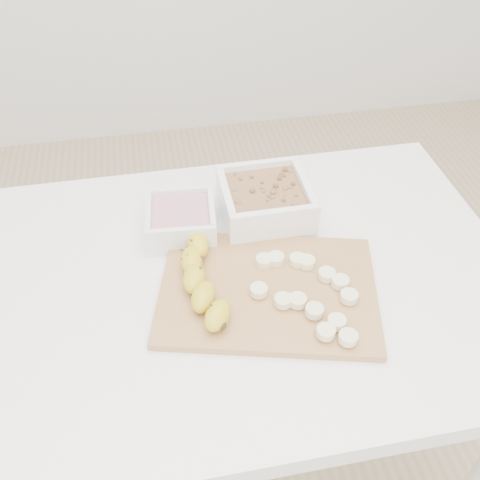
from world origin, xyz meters
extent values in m
plane|color=#C6AD89|center=(0.00, 0.00, 0.00)|extent=(3.50, 3.50, 0.00)
cube|color=white|center=(0.00, 0.00, 0.73)|extent=(1.00, 0.70, 0.04)
cylinder|color=white|center=(-0.44, 0.29, 0.35)|extent=(0.05, 0.05, 0.71)
cylinder|color=white|center=(0.44, 0.29, 0.35)|extent=(0.05, 0.05, 0.71)
cube|color=white|center=(-0.10, 0.14, 0.78)|extent=(0.14, 0.14, 0.06)
cube|color=#C98294|center=(-0.10, 0.14, 0.78)|extent=(0.12, 0.12, 0.03)
cube|color=white|center=(0.07, 0.15, 0.79)|extent=(0.17, 0.17, 0.08)
cube|color=brown|center=(0.07, 0.15, 0.79)|extent=(0.14, 0.14, 0.05)
cube|color=tan|center=(0.03, -0.05, 0.76)|extent=(0.43, 0.35, 0.01)
cylinder|color=#F4EAB7|center=(0.04, 0.01, 0.77)|extent=(0.03, 0.03, 0.01)
cylinder|color=#F4EAB7|center=(0.06, 0.01, 0.77)|extent=(0.03, 0.03, 0.01)
cylinder|color=#F4EAB7|center=(0.10, 0.00, 0.77)|extent=(0.03, 0.03, 0.01)
cylinder|color=#F4EAB7|center=(0.11, -0.01, 0.77)|extent=(0.03, 0.03, 0.01)
cylinder|color=#F4EAB7|center=(0.14, -0.05, 0.77)|extent=(0.03, 0.03, 0.01)
cylinder|color=#F4EAB7|center=(0.16, -0.07, 0.77)|extent=(0.03, 0.03, 0.01)
cylinder|color=#F4EAB7|center=(0.16, -0.10, 0.77)|extent=(0.03, 0.03, 0.01)
cylinder|color=#F4EAB7|center=(0.01, -0.06, 0.77)|extent=(0.03, 0.03, 0.01)
cylinder|color=#F4EAB7|center=(0.05, -0.09, 0.78)|extent=(0.03, 0.03, 0.01)
cylinder|color=#F4EAB7|center=(0.07, -0.10, 0.78)|extent=(0.03, 0.03, 0.01)
cylinder|color=#F4EAB7|center=(0.09, -0.12, 0.78)|extent=(0.03, 0.03, 0.01)
cylinder|color=#F4EAB7|center=(0.12, -0.15, 0.78)|extent=(0.03, 0.03, 0.01)
cylinder|color=#F4EAB7|center=(0.13, -0.19, 0.78)|extent=(0.03, 0.03, 0.01)
cylinder|color=#F4EAB7|center=(0.10, -0.17, 0.78)|extent=(0.03, 0.03, 0.01)
camera|label=1|loc=(-0.13, -0.65, 1.46)|focal=40.00mm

